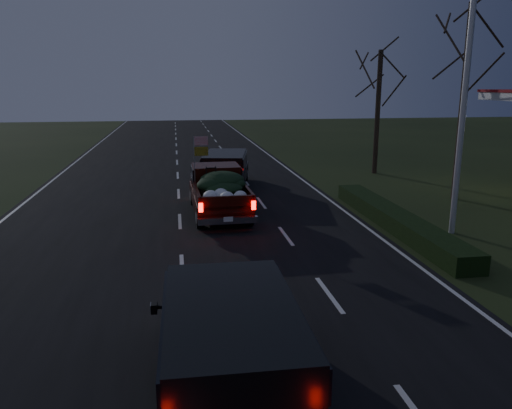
{
  "coord_description": "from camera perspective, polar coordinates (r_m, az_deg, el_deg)",
  "views": [
    {
      "loc": [
        -0.05,
        -13.62,
        5.13
      ],
      "look_at": [
        2.47,
        2.0,
        1.3
      ],
      "focal_mm": 35.0,
      "sensor_mm": 36.0,
      "label": 1
    }
  ],
  "objects": [
    {
      "name": "lead_suv",
      "position": [
        25.39,
        -3.52,
        4.41
      ],
      "size": [
        2.98,
        5.29,
        1.43
      ],
      "rotation": [
        0.0,
        0.0,
        -0.19
      ],
      "color": "black",
      "rests_on": "ground"
    },
    {
      "name": "bare_tree_mid",
      "position": [
        24.17,
        23.0,
        15.46
      ],
      "size": [
        3.6,
        3.6,
        8.5
      ],
      "color": "black",
      "rests_on": "ground"
    },
    {
      "name": "rear_suv",
      "position": [
        8.25,
        -2.86,
        -15.5
      ],
      "size": [
        2.41,
        5.18,
        1.48
      ],
      "rotation": [
        0.0,
        0.0,
        -0.01
      ],
      "color": "black",
      "rests_on": "ground"
    },
    {
      "name": "bare_tree_far",
      "position": [
        29.94,
        13.91,
        13.41
      ],
      "size": [
        3.6,
        3.6,
        7.0
      ],
      "color": "black",
      "rests_on": "ground"
    },
    {
      "name": "hedge_row",
      "position": [
        19.01,
        15.57,
        -1.63
      ],
      "size": [
        1.0,
        10.0,
        0.6
      ],
      "primitive_type": "cube",
      "color": "black",
      "rests_on": "ground"
    },
    {
      "name": "pickup_truck",
      "position": [
        20.09,
        -4.3,
        1.86
      ],
      "size": [
        2.19,
        5.41,
        2.81
      ],
      "rotation": [
        0.0,
        0.0,
        0.02
      ],
      "color": "#320C06",
      "rests_on": "ground"
    },
    {
      "name": "road_asphalt",
      "position": [
        14.55,
        -8.46,
        -7.15
      ],
      "size": [
        14.0,
        120.0,
        0.02
      ],
      "primitive_type": "cube",
      "color": "black",
      "rests_on": "ground"
    },
    {
      "name": "light_pole",
      "position": [
        18.31,
        22.95,
        13.67
      ],
      "size": [
        0.5,
        0.9,
        9.16
      ],
      "color": "silver",
      "rests_on": "ground"
    },
    {
      "name": "ground",
      "position": [
        14.56,
        -8.46,
        -7.19
      ],
      "size": [
        120.0,
        120.0,
        0.0
      ],
      "primitive_type": "plane",
      "color": "black",
      "rests_on": "ground"
    }
  ]
}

